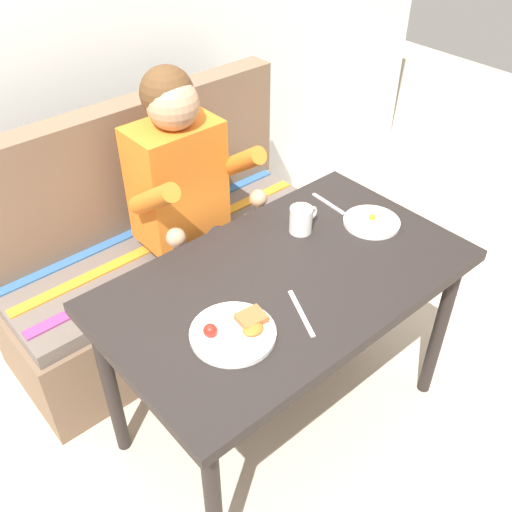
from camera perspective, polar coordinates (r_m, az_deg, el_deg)
The scene contains 10 objects.
ground_plane at distance 2.39m, azimuth 2.45°, elevation -15.38°, with size 8.00×8.00×0.00m, color beige.
back_wall at distance 2.55m, azimuth -18.18°, elevation 22.65°, with size 4.40×0.10×2.60m, color silver.
table at distance 1.90m, azimuth 2.97°, elevation -3.84°, with size 1.20×0.70×0.73m.
couch at distance 2.57m, azimuth -9.00°, elevation -0.32°, with size 1.44×0.56×1.00m.
person at distance 2.23m, azimuth -6.70°, elevation 6.17°, with size 0.45×0.61×1.21m.
plate_breakfast at distance 1.65m, azimuth -2.14°, elevation -7.48°, with size 0.25×0.25×0.05m.
plate_eggs at distance 2.10m, azimuth 11.34°, elevation 3.35°, with size 0.20×0.20×0.04m.
coffee_mug at distance 2.01m, azimuth 4.50°, elevation 3.67°, with size 0.12×0.08×0.10m.
fork at distance 2.19m, azimuth 7.17°, elevation 5.15°, with size 0.01×0.17×0.01m, color silver.
knife at distance 1.72m, azimuth 4.48°, elevation -5.64°, with size 0.01×0.20×0.01m, color silver.
Camera 1 is at (-0.99, -0.99, 1.93)m, focal length 40.53 mm.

